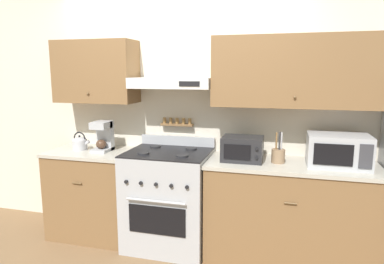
% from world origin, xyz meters
% --- Properties ---
extents(ground_plane, '(16.00, 16.00, 0.00)m').
position_xyz_m(ground_plane, '(0.00, 0.00, 0.00)').
color(ground_plane, brown).
extents(wall_back, '(5.20, 0.46, 2.55)m').
position_xyz_m(wall_back, '(0.13, 0.59, 1.41)').
color(wall_back, beige).
rests_on(wall_back, ground_plane).
extents(counter_left, '(0.87, 0.63, 0.91)m').
position_xyz_m(counter_left, '(-0.83, 0.32, 0.46)').
color(counter_left, brown).
rests_on(counter_left, ground_plane).
extents(counter_right, '(1.48, 0.63, 0.91)m').
position_xyz_m(counter_right, '(1.14, 0.32, 0.46)').
color(counter_right, brown).
rests_on(counter_right, ground_plane).
extents(stove_range, '(0.79, 0.69, 1.05)m').
position_xyz_m(stove_range, '(0.00, 0.29, 0.48)').
color(stove_range, '#ADAFB5').
rests_on(stove_range, ground_plane).
extents(tea_kettle, '(0.19, 0.15, 0.19)m').
position_xyz_m(tea_kettle, '(-0.97, 0.31, 0.98)').
color(tea_kettle, '#B7B7BC').
rests_on(tea_kettle, counter_left).
extents(coffee_maker, '(0.16, 0.22, 0.30)m').
position_xyz_m(coffee_maker, '(-0.71, 0.34, 1.06)').
color(coffee_maker, '#ADAFB5').
rests_on(coffee_maker, counter_left).
extents(microwave, '(0.50, 0.36, 0.27)m').
position_xyz_m(microwave, '(1.51, 0.33, 1.05)').
color(microwave, '#ADAFB5').
rests_on(microwave, counter_right).
extents(utensil_crock, '(0.12, 0.12, 0.28)m').
position_xyz_m(utensil_crock, '(1.02, 0.31, 0.98)').
color(utensil_crock, '#8E7051').
rests_on(utensil_crock, counter_right).
extents(toaster_oven, '(0.36, 0.30, 0.22)m').
position_xyz_m(toaster_oven, '(0.71, 0.31, 1.02)').
color(toaster_oven, '#232326').
rests_on(toaster_oven, counter_right).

